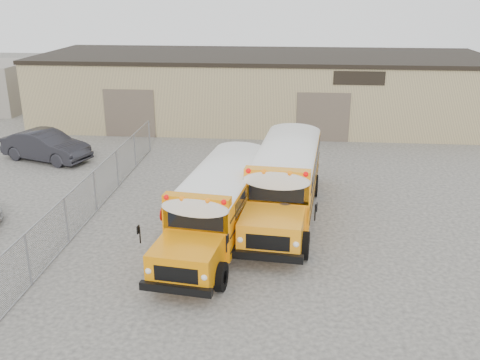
# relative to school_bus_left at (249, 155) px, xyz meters

# --- Properties ---
(ground) EXTENTS (120.00, 120.00, 0.00)m
(ground) POSITION_rel_school_bus_left_xyz_m (-0.15, -6.64, -1.55)
(ground) COLOR #42403D
(ground) RESTS_ON ground
(warehouse) EXTENTS (30.20, 10.20, 4.67)m
(warehouse) POSITION_rel_school_bus_left_xyz_m (-0.15, 13.35, 0.83)
(warehouse) COLOR tan
(warehouse) RESTS_ON ground
(chainlink_fence) EXTENTS (0.07, 18.07, 1.81)m
(chainlink_fence) POSITION_rel_school_bus_left_xyz_m (-6.15, -3.64, -0.64)
(chainlink_fence) COLOR gray
(chainlink_fence) RESTS_ON ground
(school_bus_left) EXTENTS (3.43, 9.34, 2.67)m
(school_bus_left) POSITION_rel_school_bus_left_xyz_m (0.00, 0.00, 0.00)
(school_bus_left) COLOR orange
(school_bus_left) RESTS_ON ground
(school_bus_right) EXTENTS (3.30, 9.96, 2.86)m
(school_bus_right) POSITION_rel_school_bus_left_xyz_m (2.26, 2.98, 0.11)
(school_bus_right) COLOR orange
(school_bus_right) RESTS_ON ground
(tarp_bundle) EXTENTS (1.26, 1.22, 1.66)m
(tarp_bundle) POSITION_rel_school_bus_left_xyz_m (1.76, -5.94, -0.70)
(tarp_bundle) COLOR black
(tarp_bundle) RESTS_ON ground
(car_dark) EXTENTS (5.31, 3.28, 1.65)m
(car_dark) POSITION_rel_school_bus_left_xyz_m (-11.29, 3.05, -0.72)
(car_dark) COLOR black
(car_dark) RESTS_ON ground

